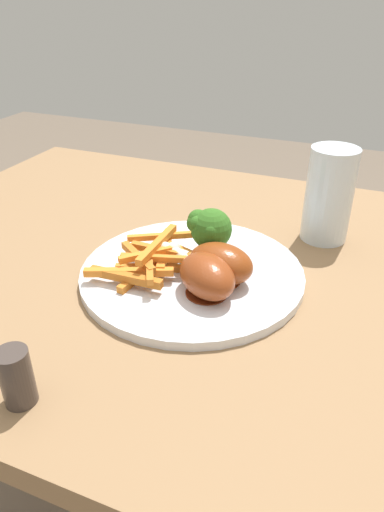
{
  "coord_description": "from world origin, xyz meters",
  "views": [
    {
      "loc": [
        -0.12,
        0.52,
        1.04
      ],
      "look_at": [
        0.08,
        0.04,
        0.74
      ],
      "focal_mm": 33.1,
      "sensor_mm": 36.0,
      "label": 1
    }
  ],
  "objects_px": {
    "broccoli_floret_front": "(209,228)",
    "chicken_drumstick_near": "(205,275)",
    "dining_table": "(252,333)",
    "dinner_plate": "(192,273)",
    "pepper_shaker": "(16,377)",
    "chicken_drumstick_far": "(218,263)",
    "water_glass": "(329,195)",
    "carrot_fries_pile": "(150,259)"
  },
  "relations": [
    {
      "from": "carrot_fries_pile",
      "to": "dining_table",
      "type": "bearing_deg",
      "value": -151.44
    },
    {
      "from": "dinner_plate",
      "to": "carrot_fries_pile",
      "type": "relative_size",
      "value": 2.0
    },
    {
      "from": "dining_table",
      "to": "chicken_drumstick_far",
      "type": "height_order",
      "value": "chicken_drumstick_far"
    },
    {
      "from": "chicken_drumstick_near",
      "to": "pepper_shaker",
      "type": "distance_m",
      "value": 0.23
    },
    {
      "from": "broccoli_floret_front",
      "to": "carrot_fries_pile",
      "type": "relative_size",
      "value": 0.51
    },
    {
      "from": "dinner_plate",
      "to": "chicken_drumstick_near",
      "type": "height_order",
      "value": "chicken_drumstick_near"
    },
    {
      "from": "pepper_shaker",
      "to": "broccoli_floret_front",
      "type": "bearing_deg",
      "value": -104.93
    },
    {
      "from": "chicken_drumstick_near",
      "to": "water_glass",
      "type": "height_order",
      "value": "water_glass"
    },
    {
      "from": "broccoli_floret_front",
      "to": "pepper_shaker",
      "type": "relative_size",
      "value": 1.26
    },
    {
      "from": "water_glass",
      "to": "chicken_drumstick_far",
      "type": "bearing_deg",
      "value": 61.33
    },
    {
      "from": "water_glass",
      "to": "pepper_shaker",
      "type": "height_order",
      "value": "water_glass"
    },
    {
      "from": "chicken_drumstick_near",
      "to": "pepper_shaker",
      "type": "xyz_separation_m",
      "value": [
        0.1,
        0.21,
        -0.01
      ]
    },
    {
      "from": "dining_table",
      "to": "pepper_shaker",
      "type": "relative_size",
      "value": 20.17
    },
    {
      "from": "broccoli_floret_front",
      "to": "pepper_shaker",
      "type": "height_order",
      "value": "broccoli_floret_front"
    },
    {
      "from": "broccoli_floret_front",
      "to": "chicken_drumstick_near",
      "type": "distance_m",
      "value": 0.08
    },
    {
      "from": "carrot_fries_pile",
      "to": "chicken_drumstick_far",
      "type": "height_order",
      "value": "chicken_drumstick_far"
    },
    {
      "from": "chicken_drumstick_near",
      "to": "water_glass",
      "type": "bearing_deg",
      "value": -116.14
    },
    {
      "from": "dining_table",
      "to": "dinner_plate",
      "type": "distance_m",
      "value": 0.14
    },
    {
      "from": "carrot_fries_pile",
      "to": "chicken_drumstick_near",
      "type": "distance_m",
      "value": 0.08
    },
    {
      "from": "broccoli_floret_front",
      "to": "water_glass",
      "type": "bearing_deg",
      "value": -132.08
    },
    {
      "from": "dining_table",
      "to": "broccoli_floret_front",
      "type": "relative_size",
      "value": 16.0
    },
    {
      "from": "dining_table",
      "to": "dinner_plate",
      "type": "height_order",
      "value": "dinner_plate"
    },
    {
      "from": "chicken_drumstick_near",
      "to": "broccoli_floret_front",
      "type": "bearing_deg",
      "value": -72.13
    },
    {
      "from": "carrot_fries_pile",
      "to": "chicken_drumstick_near",
      "type": "height_order",
      "value": "chicken_drumstick_near"
    },
    {
      "from": "dining_table",
      "to": "pepper_shaker",
      "type": "xyz_separation_m",
      "value": [
        0.14,
        0.3,
        0.13
      ]
    },
    {
      "from": "chicken_drumstick_near",
      "to": "chicken_drumstick_far",
      "type": "height_order",
      "value": "same"
    },
    {
      "from": "dinner_plate",
      "to": "water_glass",
      "type": "bearing_deg",
      "value": -128.5
    },
    {
      "from": "dining_table",
      "to": "carrot_fries_pile",
      "type": "bearing_deg",
      "value": 28.56
    },
    {
      "from": "broccoli_floret_front",
      "to": "chicken_drumstick_near",
      "type": "bearing_deg",
      "value": 107.87
    },
    {
      "from": "dinner_plate",
      "to": "chicken_drumstick_near",
      "type": "relative_size",
      "value": 2.33
    },
    {
      "from": "dinner_plate",
      "to": "chicken_drumstick_far",
      "type": "distance_m",
      "value": 0.05
    },
    {
      "from": "dining_table",
      "to": "chicken_drumstick_near",
      "type": "bearing_deg",
      "value": 64.01
    },
    {
      "from": "pepper_shaker",
      "to": "water_glass",
      "type": "bearing_deg",
      "value": -115.67
    },
    {
      "from": "water_glass",
      "to": "carrot_fries_pile",
      "type": "bearing_deg",
      "value": 46.6
    },
    {
      "from": "chicken_drumstick_near",
      "to": "chicken_drumstick_far",
      "type": "bearing_deg",
      "value": -98.9
    },
    {
      "from": "dining_table",
      "to": "chicken_drumstick_near",
      "type": "relative_size",
      "value": 9.46
    },
    {
      "from": "dinner_plate",
      "to": "water_glass",
      "type": "xyz_separation_m",
      "value": [
        -0.14,
        -0.18,
        0.06
      ]
    },
    {
      "from": "dining_table",
      "to": "chicken_drumstick_far",
      "type": "bearing_deg",
      "value": 55.89
    },
    {
      "from": "chicken_drumstick_far",
      "to": "pepper_shaker",
      "type": "bearing_deg",
      "value": 66.74
    },
    {
      "from": "dinner_plate",
      "to": "water_glass",
      "type": "height_order",
      "value": "water_glass"
    },
    {
      "from": "dinner_plate",
      "to": "chicken_drumstick_far",
      "type": "relative_size",
      "value": 2.15
    },
    {
      "from": "chicken_drumstick_near",
      "to": "chicken_drumstick_far",
      "type": "distance_m",
      "value": 0.03
    }
  ]
}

